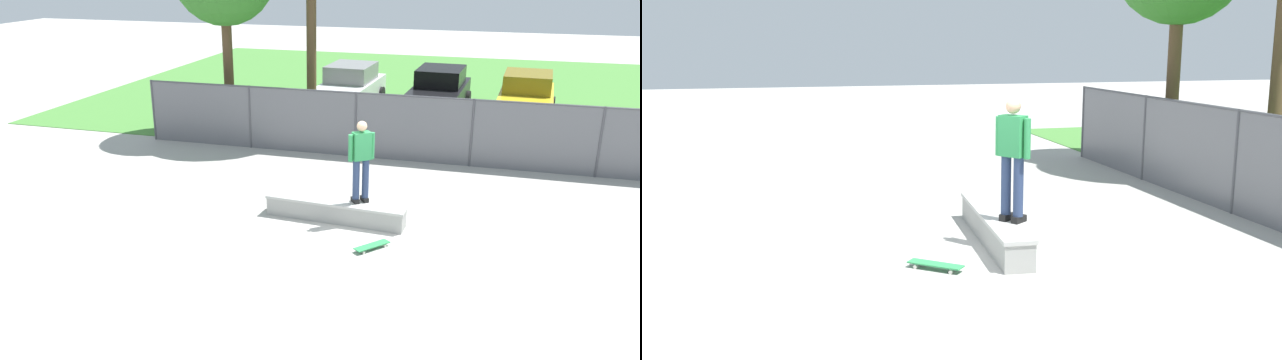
# 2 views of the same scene
# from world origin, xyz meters

# --- Properties ---
(ground_plane) EXTENTS (80.00, 80.00, 0.00)m
(ground_plane) POSITION_xyz_m (0.00, 0.00, 0.00)
(ground_plane) COLOR #ADAAA3
(concrete_ledge) EXTENTS (3.18, 0.71, 0.46)m
(concrete_ledge) POSITION_xyz_m (-0.98, 0.95, 0.23)
(concrete_ledge) COLOR #999993
(concrete_ledge) RESTS_ON ground
(skateboarder) EXTENTS (0.50, 0.43, 1.82)m
(skateboarder) POSITION_xyz_m (-0.44, 1.05, 1.47)
(skateboarder) COLOR black
(skateboarder) RESTS_ON concrete_ledge
(skateboard) EXTENTS (0.66, 0.74, 0.09)m
(skateboard) POSITION_xyz_m (0.09, -0.23, 0.07)
(skateboard) COLOR #2D8C4C
(skateboard) RESTS_ON ground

